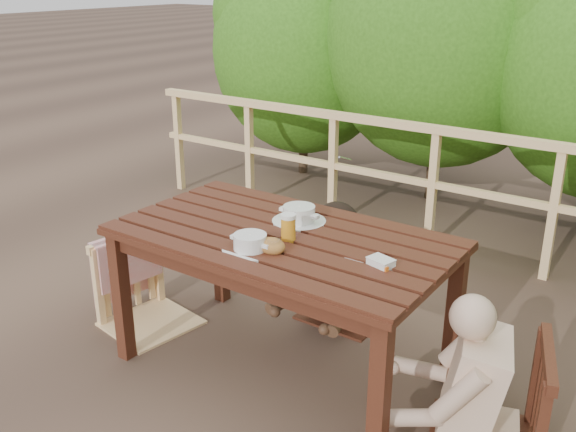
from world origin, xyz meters
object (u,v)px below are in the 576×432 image
Objects in this scene: beer_glass at (288,228)px; bread_roll at (272,246)px; chair_far at (348,243)px; tumbler at (274,248)px; diner_right at (505,329)px; chair_right at (495,349)px; woman at (350,226)px; soup_near at (250,243)px; soup_far at (299,215)px; chair_left at (145,250)px; butter_tub at (381,263)px; table at (283,304)px.

bread_roll is at bearing -83.63° from beer_glass.
tumbler is at bearing -82.49° from chair_far.
beer_glass is at bearing 77.02° from diner_right.
chair_right is 6.87× the size of beer_glass.
woman is (-1.15, 0.71, 0.10)m from chair_right.
soup_near reaches higher than bread_roll.
chair_far reaches higher than bread_roll.
woman reaches higher than soup_far.
chair_far reaches higher than soup_near.
bread_roll is 1.76× the size of tumbler.
beer_glass is (0.10, -0.25, 0.03)m from soup_far.
woman is 0.97× the size of diner_right.
chair_far is 3.66× the size of soup_near.
chair_far is 0.63m from soup_far.
chair_right is at bearing 14.13° from soup_near.
soup_near is at bearing -93.17° from chair_right.
bread_roll is at bearing 96.47° from woman.
beer_glass is at bearing 68.08° from soup_near.
chair_left is 7.30× the size of bread_roll.
woman is 4.19× the size of soup_far.
chair_far reaches higher than butter_tub.
chair_far is at bearing 42.49° from diner_right.
chair_right is 3.75× the size of soup_near.
diner_right is at bearing 72.71° from chair_right.
butter_tub is (0.61, 0.20, -0.02)m from soup_near.
table is 0.74m from butter_tub.
tumbler is (0.12, -0.94, 0.34)m from chair_far.
butter_tub is at bearing -79.61° from chair_left.
chair_far is at bearing 97.17° from tumbler.
chair_left is at bearing 172.99° from tumbler.
soup_near is 1.96× the size of bread_roll.
chair_far is 0.86m from beer_glass.
chair_far is (-0.01, 0.72, 0.10)m from table.
woman is 10.43× the size of butter_tub.
bread_roll is (-1.07, -0.25, 0.21)m from diner_right.
beer_glass is (1.03, 0.04, 0.37)m from chair_left.
butter_tub is at bearing 81.66° from diner_right.
chair_far is 1.01m from tumbler.
diner_right reaches higher than beer_glass.
tumbler is at bearing -78.73° from beer_glass.
table is at bearing -88.71° from chair_far.
diner_right reaches higher than bread_roll.
tumbler is (0.12, 0.03, -0.01)m from soup_near.
chair_left is 3.49× the size of soup_far.
soup_near is 0.94× the size of soup_far.
chair_right is at bearing 148.73° from woman.
soup_far is at bearing 64.81° from diner_right.
chair_right is at bearing 1.63° from table.
woman is at bearing 88.01° from soup_far.
woman is at bearing 90.33° from chair_far.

